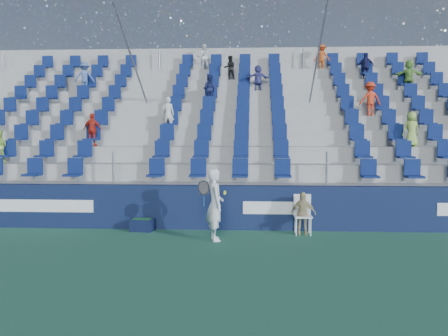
# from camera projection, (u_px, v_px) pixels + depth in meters

# --- Properties ---
(ground) EXTENTS (70.00, 70.00, 0.00)m
(ground) POSITION_uv_depth(u_px,v_px,m) (207.00, 258.00, 10.50)
(ground) COLOR #2D6B4C
(ground) RESTS_ON ground
(sponsor_wall) EXTENTS (24.00, 0.32, 1.20)m
(sponsor_wall) POSITION_uv_depth(u_px,v_px,m) (218.00, 207.00, 13.59)
(sponsor_wall) COLOR #101B3E
(sponsor_wall) RESTS_ON ground
(grandstand) EXTENTS (24.00, 8.17, 6.63)m
(grandstand) POSITION_uv_depth(u_px,v_px,m) (228.00, 146.00, 18.56)
(grandstand) COLOR #A9A9A4
(grandstand) RESTS_ON ground
(tennis_player) EXTENTS (0.69, 0.73, 1.76)m
(tennis_player) POSITION_uv_depth(u_px,v_px,m) (215.00, 204.00, 12.14)
(tennis_player) COLOR silver
(tennis_player) RESTS_ON ground
(line_judge_chair) EXTENTS (0.46, 0.47, 1.03)m
(line_judge_chair) POSITION_uv_depth(u_px,v_px,m) (303.00, 211.00, 12.97)
(line_judge_chair) COLOR white
(line_judge_chair) RESTS_ON ground
(line_judge) EXTENTS (0.68, 0.36, 1.11)m
(line_judge) POSITION_uv_depth(u_px,v_px,m) (303.00, 213.00, 12.81)
(line_judge) COLOR tan
(line_judge) RESTS_ON ground
(ball_bin) EXTENTS (0.65, 0.47, 0.34)m
(ball_bin) POSITION_uv_depth(u_px,v_px,m) (142.00, 224.00, 13.34)
(ball_bin) COLOR #0E1533
(ball_bin) RESTS_ON ground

